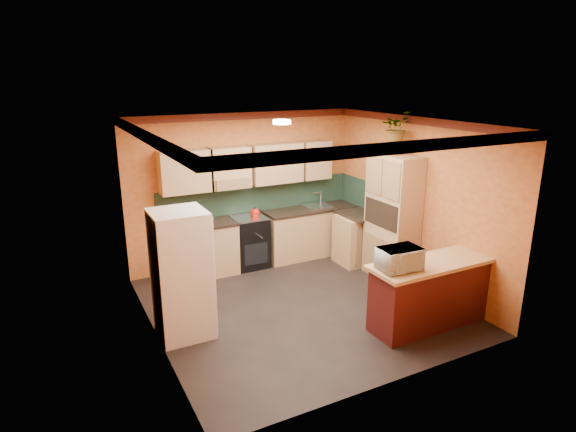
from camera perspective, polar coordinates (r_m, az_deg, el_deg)
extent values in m
plane|color=black|center=(7.31, 1.48, -10.57)|extent=(4.20, 4.20, 0.00)
cube|color=white|center=(6.55, 1.66, 10.99)|extent=(4.20, 4.20, 0.04)
cube|color=orange|center=(8.64, -5.18, 3.19)|extent=(4.20, 0.04, 2.70)
cube|color=orange|center=(5.18, 12.93, -6.38)|extent=(4.20, 0.04, 2.70)
cube|color=orange|center=(6.12, -15.94, -3.00)|extent=(0.04, 4.20, 2.70)
cube|color=orange|center=(8.00, 14.86, 1.62)|extent=(0.04, 4.20, 2.70)
cube|color=#1F3A28|center=(8.76, -3.61, 2.30)|extent=(3.70, 0.02, 0.53)
cube|color=#1F3A28|center=(9.08, 8.85, 2.64)|extent=(0.02, 1.40, 0.53)
cube|color=tan|center=(8.43, -4.19, 6.01)|extent=(3.10, 0.34, 0.70)
cylinder|color=white|center=(7.08, -0.74, 11.08)|extent=(0.26, 0.26, 0.06)
cube|color=tan|center=(8.86, -0.87, -2.54)|extent=(3.65, 0.60, 0.88)
cube|color=black|center=(8.72, -0.89, 0.32)|extent=(3.65, 0.62, 0.04)
cube|color=black|center=(8.61, -4.60, -3.06)|extent=(0.58, 0.58, 0.91)
cube|color=silver|center=(9.07, 3.50, 1.15)|extent=(0.48, 0.40, 0.03)
cube|color=tan|center=(8.86, 8.44, -2.72)|extent=(0.60, 0.80, 0.88)
cube|color=black|center=(8.72, 8.57, 0.14)|extent=(0.62, 0.80, 0.04)
cube|color=white|center=(6.38, -12.51, -6.78)|extent=(0.68, 0.66, 1.70)
cube|color=tan|center=(8.09, 12.27, -0.24)|extent=(0.48, 0.90, 2.10)
cylinder|color=#A75E28|center=(7.89, 12.53, 7.74)|extent=(0.22, 0.22, 0.16)
imported|color=tan|center=(7.85, 12.69, 10.19)|extent=(0.57, 0.53, 0.52)
cube|color=#501812|center=(6.93, 16.80, -8.88)|extent=(1.80, 0.55, 0.88)
cube|color=tan|center=(6.75, 17.12, -5.30)|extent=(1.90, 0.65, 0.05)
imported|color=white|center=(6.28, 13.06, -4.95)|extent=(0.54, 0.38, 0.29)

